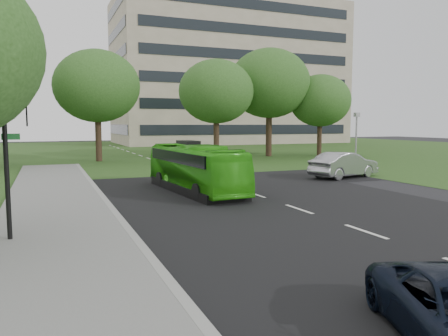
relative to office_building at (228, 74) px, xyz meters
name	(u,v)px	position (x,y,z in m)	size (l,w,h in m)	color
ground	(328,219)	(-21.96, -61.96, -12.50)	(160.00, 160.00, 0.00)	black
street_surfaces	(163,165)	(-22.34, -39.21, -12.47)	(120.00, 120.00, 0.15)	black
office_building	(228,74)	(0.00, 0.00, 0.00)	(40.10, 20.10, 25.00)	gray
tree_park_b	(97,86)	(-26.89, -33.33, -5.64)	(7.76, 7.76, 10.18)	black
tree_park_c	(216,92)	(-15.86, -34.96, -5.93)	(7.29, 7.29, 9.69)	black
tree_park_d	(269,84)	(-9.36, -33.66, -4.82)	(8.58, 8.58, 11.34)	black
tree_park_e	(320,101)	(-3.93, -35.09, -6.57)	(6.54, 6.54, 8.72)	black
bus	(195,168)	(-24.37, -53.85, -11.29)	(2.03, 8.66, 2.41)	green
sedan	(344,165)	(-13.61, -51.96, -11.67)	(1.75, 5.02, 1.65)	#999A9D
traffic_light	(11,146)	(-32.31, -61.15, -9.65)	(0.78, 0.22, 4.86)	black
camera_pole	(356,133)	(-10.32, -49.01, -9.74)	(0.41, 0.37, 4.28)	gray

